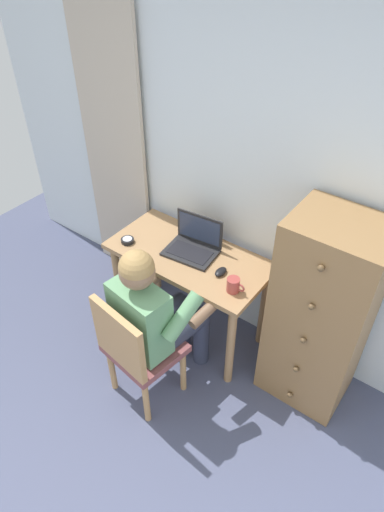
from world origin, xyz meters
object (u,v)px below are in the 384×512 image
Objects in this scene: person_seated at (156,311)px; desk_clock at (127,240)px; dresser at (320,316)px; chair at (136,348)px; laptop at (194,244)px; coffee_mug at (234,285)px; desk at (189,268)px; computer_mouse at (221,272)px.

person_seated reaches higher than desk_clock.
dresser is 1.14× the size of person_seated.
laptop is (-0.09, 0.71, 0.31)m from chair.
dresser reaches higher than coffee_mug.
desk is 11.06× the size of computer_mouse.
chair is 7.22× the size of coffee_mug.
laptop is at bearing 97.38° from chair.
person_seated is 0.49m from coffee_mug.
chair is (-0.83, -0.73, -0.19)m from dresser.
dresser reaches higher than desk.
coffee_mug reaches higher than computer_mouse.
laptop is 3.06× the size of coffee_mug.
laptop is (-0.93, -0.02, 0.12)m from dresser.
dresser is at bearing 0.96° from laptop.
computer_mouse is 0.71m from desk_clock.
coffee_mug is (-0.50, -0.19, 0.11)m from dresser.
laptop is 3.67× the size of computer_mouse.
dresser is at bearing 20.76° from coffee_mug.
coffee_mug is at bearing -15.72° from desk.
dresser reaches higher than chair.
coffee_mug is (0.15, -0.08, 0.03)m from computer_mouse.
coffee_mug is at bearing 58.24° from chair.
coffee_mug reaches higher than desk.
coffee_mug is (0.33, 0.54, 0.30)m from chair.
dresser reaches higher than desk_clock.
desk is 12.29× the size of desk_clock.
desk_clock is at bearing -178.09° from coffee_mug.
person_seated is 0.48m from computer_mouse.
person_seated is 9.87× the size of coffee_mug.
coffee_mug is (0.43, -0.17, -0.00)m from laptop.
dresser is 13.46× the size of computer_mouse.
desk_clock is (-0.42, -0.15, 0.14)m from desk.
person_seated is at bearing -77.91° from laptop.
desk is at bearing 103.37° from person_seated.
laptop reaches higher than chair.
person_seated reaches higher than coffee_mug.
desk is 9.22× the size of coffee_mug.
desk is 0.93× the size of person_seated.
dresser is 3.67× the size of laptop.
coffee_mug is (0.85, 0.03, 0.03)m from desk_clock.
desk_clock is (-0.70, -0.11, -0.00)m from computer_mouse.
chair is at bearing -121.76° from coffee_mug.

